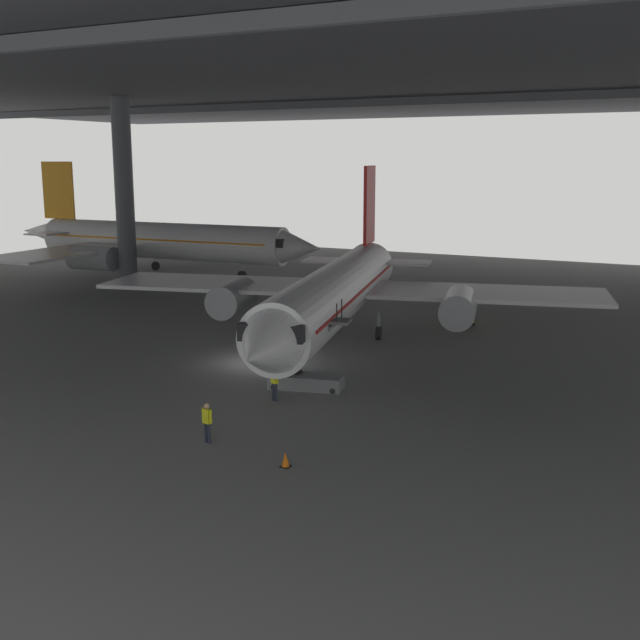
# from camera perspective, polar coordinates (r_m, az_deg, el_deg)

# --- Properties ---
(ground_plane) EXTENTS (110.00, 110.00, 0.00)m
(ground_plane) POSITION_cam_1_polar(r_m,az_deg,el_deg) (45.20, -4.37, -3.08)
(ground_plane) COLOR slate
(hangar_structure) EXTENTS (121.00, 99.00, 18.01)m
(hangar_structure) POSITION_cam_1_polar(r_m,az_deg,el_deg) (56.26, 2.92, 17.65)
(hangar_structure) COLOR #4C4F54
(hangar_structure) RESTS_ON ground_plane
(airplane_main) EXTENTS (33.74, 34.31, 10.94)m
(airplane_main) POSITION_cam_1_polar(r_m,az_deg,el_deg) (48.62, 1.20, 2.04)
(airplane_main) COLOR white
(airplane_main) RESTS_ON ground_plane
(boarding_stairs) EXTENTS (4.31, 2.35, 4.55)m
(boarding_stairs) POSITION_cam_1_polar(r_m,az_deg,el_deg) (39.89, -0.91, -3.96)
(boarding_stairs) COLOR slate
(boarding_stairs) RESTS_ON ground_plane
(crew_worker_near_nose) EXTENTS (0.54, 0.29, 1.69)m
(crew_worker_near_nose) POSITION_cam_1_polar(r_m,az_deg,el_deg) (32.63, -8.19, -7.21)
(crew_worker_near_nose) COLOR #232838
(crew_worker_near_nose) RESTS_ON ground_plane
(crew_worker_by_stairs) EXTENTS (0.51, 0.35, 1.75)m
(crew_worker_by_stairs) POSITION_cam_1_polar(r_m,az_deg,el_deg) (37.83, -3.31, -4.40)
(crew_worker_by_stairs) COLOR #232838
(crew_worker_by_stairs) RESTS_ON ground_plane
(airplane_distant) EXTENTS (35.56, 34.32, 11.18)m
(airplane_distant) POSITION_cam_1_polar(r_m,az_deg,el_deg) (80.89, -11.74, 5.65)
(airplane_distant) COLOR white
(airplane_distant) RESTS_ON ground_plane
(traffic_cone_orange) EXTENTS (0.36, 0.36, 0.60)m
(traffic_cone_orange) POSITION_cam_1_polar(r_m,az_deg,el_deg) (30.13, -2.52, -10.08)
(traffic_cone_orange) COLOR black
(traffic_cone_orange) RESTS_ON ground_plane
(baggage_tug) EXTENTS (1.81, 2.45, 0.90)m
(baggage_tug) POSITION_cam_1_polar(r_m,az_deg,el_deg) (56.86, 10.52, 0.35)
(baggage_tug) COLOR yellow
(baggage_tug) RESTS_ON ground_plane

